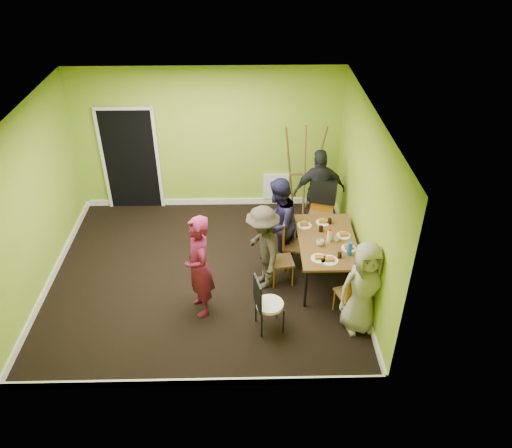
{
  "coord_description": "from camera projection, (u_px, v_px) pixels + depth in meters",
  "views": [
    {
      "loc": [
        0.71,
        -6.43,
        5.32
      ],
      "look_at": [
        0.85,
        0.0,
        1.0
      ],
      "focal_mm": 35.0,
      "sensor_mm": 36.0,
      "label": 1
    }
  ],
  "objects": [
    {
      "name": "dining_table",
      "position": [
        327.0,
        243.0,
        7.85
      ],
      "size": [
        0.9,
        1.5,
        0.75
      ],
      "color": "black",
      "rests_on": "ground"
    },
    {
      "name": "room_walls",
      "position": [
        200.0,
        224.0,
        7.78
      ],
      "size": [
        5.04,
        4.54,
        2.82
      ],
      "color": "#85AE2C",
      "rests_on": "ground"
    },
    {
      "name": "plate_far_back",
      "position": [
        323.0,
        222.0,
        8.23
      ],
      "size": [
        0.23,
        0.23,
        0.01
      ],
      "primitive_type": "cylinder",
      "color": "white",
      "rests_on": "dining_table"
    },
    {
      "name": "orange_bottle",
      "position": [
        326.0,
        231.0,
        7.96
      ],
      "size": [
        0.03,
        0.03,
        0.08
      ],
      "primitive_type": "cylinder",
      "color": "#C87212",
      "rests_on": "dining_table"
    },
    {
      "name": "plate_wall_back",
      "position": [
        344.0,
        236.0,
        7.91
      ],
      "size": [
        0.22,
        0.22,
        0.01
      ],
      "primitive_type": "cylinder",
      "color": "white",
      "rests_on": "dining_table"
    },
    {
      "name": "person_standing",
      "position": [
        199.0,
        267.0,
        7.15
      ],
      "size": [
        0.56,
        0.69,
        1.65
      ],
      "primitive_type": "imported",
      "rotation": [
        0.0,
        0.0,
        -1.25
      ],
      "color": "maroon",
      "rests_on": "ground"
    },
    {
      "name": "plate_near_left",
      "position": [
        304.0,
        225.0,
        8.15
      ],
      "size": [
        0.24,
        0.24,
        0.01
      ],
      "primitive_type": "cylinder",
      "color": "white",
      "rests_on": "dining_table"
    },
    {
      "name": "glass_front",
      "position": [
        340.0,
        255.0,
        7.43
      ],
      "size": [
        0.06,
        0.06,
        0.09
      ],
      "primitive_type": "cylinder",
      "color": "black",
      "rests_on": "dining_table"
    },
    {
      "name": "chair_front_end",
      "position": [
        353.0,
        292.0,
        7.19
      ],
      "size": [
        0.46,
        0.46,
        0.88
      ],
      "rotation": [
        0.0,
        0.0,
        0.33
      ],
      "color": "#C87212",
      "rests_on": "ground"
    },
    {
      "name": "person_left_near",
      "position": [
        263.0,
        248.0,
        7.7
      ],
      "size": [
        0.77,
        1.04,
        1.44
      ],
      "primitive_type": "imported",
      "rotation": [
        0.0,
        0.0,
        -1.29
      ],
      "color": "#2E271F",
      "rests_on": "ground"
    },
    {
      "name": "person_front_end",
      "position": [
        364.0,
        288.0,
        6.9
      ],
      "size": [
        0.78,
        0.57,
        1.47
      ],
      "primitive_type": "imported",
      "rotation": [
        0.0,
        0.0,
        0.15
      ],
      "color": "gray",
      "rests_on": "ground"
    },
    {
      "name": "chair_left_near",
      "position": [
        277.0,
        257.0,
        7.88
      ],
      "size": [
        0.41,
        0.4,
        0.87
      ],
      "rotation": [
        0.0,
        0.0,
        -1.43
      ],
      "color": "#C87212",
      "rests_on": "ground"
    },
    {
      "name": "cup_b",
      "position": [
        337.0,
        239.0,
        7.78
      ],
      "size": [
        0.09,
        0.09,
        0.08
      ],
      "primitive_type": "imported",
      "color": "white",
      "rests_on": "dining_table"
    },
    {
      "name": "plate_near_right",
      "position": [
        319.0,
        258.0,
        7.42
      ],
      "size": [
        0.25,
        0.25,
        0.01
      ],
      "primitive_type": "cylinder",
      "color": "white",
      "rests_on": "dining_table"
    },
    {
      "name": "glass_mid",
      "position": [
        321.0,
        229.0,
        8.0
      ],
      "size": [
        0.07,
        0.07,
        0.1
      ],
      "primitive_type": "cylinder",
      "color": "black",
      "rests_on": "dining_table"
    },
    {
      "name": "thermos",
      "position": [
        329.0,
        236.0,
        7.74
      ],
      "size": [
        0.07,
        0.07,
        0.21
      ],
      "primitive_type": "cylinder",
      "color": "white",
      "rests_on": "dining_table"
    },
    {
      "name": "plate_far_front",
      "position": [
        329.0,
        260.0,
        7.38
      ],
      "size": [
        0.26,
        0.26,
        0.01
      ],
      "primitive_type": "cylinder",
      "color": "white",
      "rests_on": "dining_table"
    },
    {
      "name": "cup_a",
      "position": [
        320.0,
        243.0,
        7.69
      ],
      "size": [
        0.12,
        0.12,
        0.09
      ],
      "primitive_type": "imported",
      "color": "white",
      "rests_on": "dining_table"
    },
    {
      "name": "easel",
      "position": [
        303.0,
        172.0,
        9.28
      ],
      "size": [
        0.77,
        0.72,
        1.91
      ],
      "color": "brown",
      "rests_on": "ground"
    },
    {
      "name": "chair_bentwood",
      "position": [
        265.0,
        302.0,
        7.01
      ],
      "size": [
        0.44,
        0.43,
        0.91
      ],
      "rotation": [
        0.0,
        0.0,
        -1.33
      ],
      "color": "black",
      "rests_on": "ground"
    },
    {
      "name": "chair_back_end",
      "position": [
        323.0,
        198.0,
        8.84
      ],
      "size": [
        0.57,
        0.63,
        1.09
      ],
      "rotation": [
        0.0,
        0.0,
        2.86
      ],
      "color": "#C87212",
      "rests_on": "ground"
    },
    {
      "name": "glass_back",
      "position": [
        330.0,
        221.0,
        8.18
      ],
      "size": [
        0.07,
        0.07,
        0.09
      ],
      "primitive_type": "cylinder",
      "color": "black",
      "rests_on": "dining_table"
    },
    {
      "name": "person_back_end",
      "position": [
        319.0,
        191.0,
        8.97
      ],
      "size": [
        0.99,
        0.51,
        1.62
      ],
      "primitive_type": "imported",
      "rotation": [
        0.0,
        0.0,
        3.27
      ],
      "color": "black",
      "rests_on": "ground"
    },
    {
      "name": "person_left_far",
      "position": [
        278.0,
        223.0,
        8.15
      ],
      "size": [
        0.85,
        0.94,
        1.58
      ],
      "primitive_type": "imported",
      "rotation": [
        0.0,
        0.0,
        -1.97
      ],
      "color": "#181434",
      "rests_on": "ground"
    },
    {
      "name": "plate_wall_front",
      "position": [
        349.0,
        248.0,
        7.63
      ],
      "size": [
        0.23,
        0.23,
        0.01
      ],
      "primitive_type": "cylinder",
      "color": "white",
      "rests_on": "dining_table"
    },
    {
      "name": "ground",
      "position": [
        205.0,
        274.0,
        8.29
      ],
      "size": [
        5.0,
        5.0,
        0.0
      ],
      "primitive_type": "plane",
      "color": "black",
      "rests_on": "ground"
    },
    {
      "name": "blue_bottle",
      "position": [
        350.0,
        249.0,
        7.44
      ],
      "size": [
        0.08,
        0.08,
        0.22
      ],
      "primitive_type": "cylinder",
      "color": "blue",
      "rests_on": "dining_table"
    },
    {
      "name": "chair_left_far",
      "position": [
        291.0,
        240.0,
        8.21
      ],
      "size": [
        0.45,
        0.44,
        0.92
      ],
      "rotation": [
        0.0,
        0.0,
        -1.75
      ],
      "color": "#C87212",
      "rests_on": "ground"
    }
  ]
}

